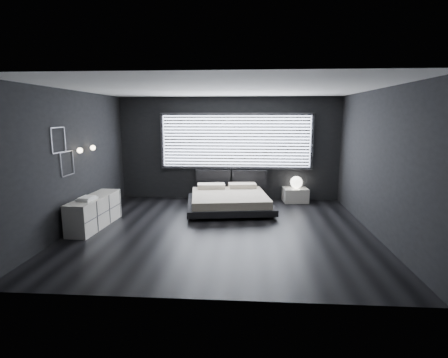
{
  "coord_description": "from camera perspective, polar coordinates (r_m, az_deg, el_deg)",
  "views": [
    {
      "loc": [
        0.53,
        -6.8,
        2.3
      ],
      "look_at": [
        0.0,
        0.85,
        0.9
      ],
      "focal_mm": 28.0,
      "sensor_mm": 36.0,
      "label": 1
    }
  ],
  "objects": [
    {
      "name": "sconce_near",
      "position": [
        7.69,
        -22.49,
        4.34
      ],
      "size": [
        0.18,
        0.11,
        0.11
      ],
      "color": "silver",
      "rests_on": "ground"
    },
    {
      "name": "window",
      "position": [
        9.53,
        1.98,
        6.18
      ],
      "size": [
        4.14,
        0.09,
        1.52
      ],
      "color": "white",
      "rests_on": "ground"
    },
    {
      "name": "nightstand",
      "position": [
        9.62,
        11.54,
        -2.56
      ],
      "size": [
        0.69,
        0.59,
        0.37
      ],
      "primitive_type": "cube",
      "rotation": [
        0.0,
        0.0,
        0.1
      ],
      "color": "silver",
      "rests_on": "ground"
    },
    {
      "name": "orb_lamp",
      "position": [
        9.56,
        11.73,
        -0.52
      ],
      "size": [
        0.32,
        0.32,
        0.32
      ],
      "primitive_type": "sphere",
      "color": "white",
      "rests_on": "nightstand"
    },
    {
      "name": "wall_art_lower",
      "position": [
        7.44,
        -24.19,
        2.34
      ],
      "size": [
        0.01,
        0.48,
        0.48
      ],
      "color": "#47474C",
      "rests_on": "ground"
    },
    {
      "name": "dresser",
      "position": [
        7.79,
        -20.36,
        -5.04
      ],
      "size": [
        0.56,
        1.63,
        0.64
      ],
      "color": "silver",
      "rests_on": "ground"
    },
    {
      "name": "room",
      "position": [
        6.88,
        -0.49,
        2.83
      ],
      "size": [
        6.04,
        6.0,
        2.8
      ],
      "color": "black",
      "rests_on": "ground"
    },
    {
      "name": "book_stack",
      "position": [
        7.45,
        -21.47,
        -2.97
      ],
      "size": [
        0.33,
        0.4,
        0.07
      ],
      "color": "white",
      "rests_on": "dresser"
    },
    {
      "name": "headboard",
      "position": [
        9.61,
        1.21,
        -0.03
      ],
      "size": [
        1.96,
        0.16,
        0.52
      ],
      "color": "black",
      "rests_on": "ground"
    },
    {
      "name": "sconce_far",
      "position": [
        8.22,
        -20.65,
        4.8
      ],
      "size": [
        0.18,
        0.11,
        0.11
      ],
      "color": "silver",
      "rests_on": "ground"
    },
    {
      "name": "wall_art_upper",
      "position": [
        7.18,
        -25.4,
        5.77
      ],
      "size": [
        0.01,
        0.48,
        0.48
      ],
      "color": "#47474C",
      "rests_on": "ground"
    },
    {
      "name": "bed",
      "position": [
        8.64,
        0.83,
        -3.42
      ],
      "size": [
        2.28,
        2.2,
        0.52
      ],
      "color": "black",
      "rests_on": "ground"
    }
  ]
}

